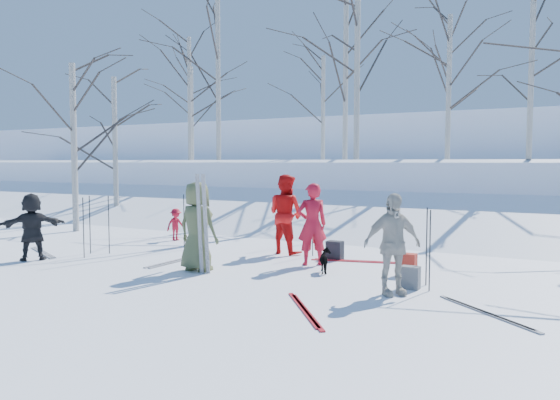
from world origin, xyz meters
The scene contains 39 objects.
ground centered at (0.00, 0.00, 0.00)m, with size 120.00×120.00×0.00m, color white.
snow_ramp centered at (0.00, 7.00, 0.15)m, with size 70.00×9.50×1.40m, color white.
snow_plateau centered at (0.00, 17.00, 1.00)m, with size 70.00×18.00×2.20m, color white.
far_hill centered at (0.00, 38.00, 2.00)m, with size 90.00×30.00×6.00m, color white.
skier_olive_center centered at (-0.83, -0.32, 0.87)m, with size 0.85×0.55×1.74m, color #485231.
skier_red_north centered at (0.86, 1.30, 0.84)m, with size 0.62×0.40×1.69m, color #B11023.
skier_redor_behind centered at (-0.29, 2.29, 0.92)m, with size 0.89×0.69×1.83m, color red.
skier_red_seated centered at (-3.88, 2.70, 0.43)m, with size 0.56×0.32×0.86m, color #B11023.
skier_cream_east centered at (3.07, -0.36, 0.81)m, with size 0.95×0.40×1.63m, color beige.
skier_grey_west centered at (-4.65, -1.12, 0.73)m, with size 1.35×0.43×1.45m, color black.
dog centered at (1.44, 0.72, 0.23)m, with size 0.25×0.55×0.46m, color black.
upright_ski_left centered at (-0.58, -0.57, 0.95)m, with size 0.07×0.02×1.90m, color silver.
upright_ski_right centered at (-0.48, -0.52, 0.95)m, with size 0.07×0.02×1.90m, color silver.
ski_pair_a centered at (-5.26, -0.40, 0.01)m, with size 1.81×0.98×0.02m, color silver, non-canonical shape.
ski_pair_b centered at (4.56, -0.77, 0.01)m, with size 1.57×1.40×0.02m, color silver, non-canonical shape.
ski_pair_c centered at (-1.84, 0.30, 0.01)m, with size 0.21×1.90×0.02m, color silver, non-canonical shape.
ski_pair_d centered at (1.54, 2.11, 0.01)m, with size 1.89×0.67×0.02m, color #AC1820, non-canonical shape.
ski_pair_e centered at (2.28, -1.88, 0.01)m, with size 1.34×1.61×0.02m, color #AC1820, non-canonical shape.
ski_pole_a centered at (3.38, 0.58, 0.67)m, with size 0.02×0.02×1.34m, color black.
ski_pole_b centered at (-4.24, 0.09, 0.67)m, with size 0.02×0.02×1.34m, color black.
ski_pole_c centered at (-3.85, 0.30, 0.67)m, with size 0.02×0.02×1.34m, color black.
ski_pole_d centered at (-3.92, -0.38, 0.67)m, with size 0.02×0.02×1.34m, color black.
ski_pole_e centered at (-2.67, 1.55, 0.67)m, with size 0.02×0.02×1.34m, color black.
ski_pole_f centered at (0.41, 2.28, 0.67)m, with size 0.02×0.02×1.34m, color black.
ski_pole_g centered at (3.53, 0.17, 0.67)m, with size 0.02×0.02×1.34m, color black.
backpack_red centered at (2.88, 1.19, 0.21)m, with size 0.32×0.22×0.42m, color #A42519.
backpack_grey centered at (3.22, 0.19, 0.19)m, with size 0.30×0.20×0.38m, color #54575C.
backpack_dark centered at (1.02, 2.13, 0.20)m, with size 0.34×0.24×0.40m, color black.
birch_plateau_b centered at (1.31, 11.85, 4.82)m, with size 4.27×4.27×5.24m, color silver, non-canonical shape.
birch_plateau_c centered at (-4.51, 13.59, 4.50)m, with size 3.82×3.82×4.60m, color silver, non-canonical shape.
birch_plateau_e centered at (-8.40, 11.07, 5.85)m, with size 5.71×5.71×7.30m, color silver, non-canonical shape.
birch_plateau_f centered at (-9.88, 10.95, 4.94)m, with size 4.43×4.43×5.48m, color silver, non-canonical shape.
birch_plateau_g centered at (-1.37, 9.56, 5.40)m, with size 5.08×5.08×6.40m, color silver, non-canonical shape.
birch_plateau_h centered at (4.09, 11.27, 4.91)m, with size 4.39×4.39×5.41m, color silver, non-canonical shape.
birch_plateau_i centered at (0.58, 15.29, 5.16)m, with size 4.74×4.74×5.92m, color silver, non-canonical shape.
birch_plateau_j centered at (-2.82, 12.06, 5.42)m, with size 5.10×5.10×6.43m, color silver, non-canonical shape.
birch_plateau_l centered at (-12.48, 14.41, 4.66)m, with size 4.05×4.05×4.92m, color silver, non-canonical shape.
birch_edge_a centered at (-7.84, 2.76, 2.54)m, with size 4.16×4.16×5.08m, color silver, non-canonical shape.
birch_edge_d centered at (-9.27, 5.81, 2.60)m, with size 4.23×4.23×5.19m, color silver, non-canonical shape.
Camera 1 is at (5.67, -8.73, 2.12)m, focal length 35.00 mm.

